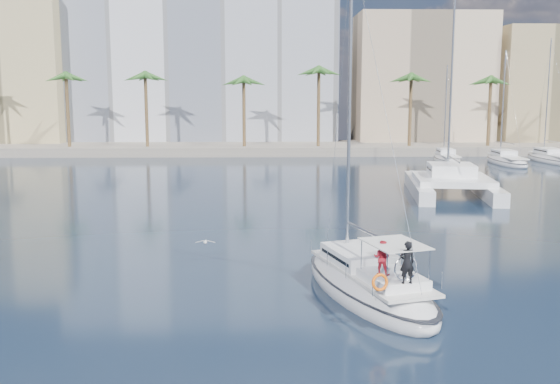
{
  "coord_description": "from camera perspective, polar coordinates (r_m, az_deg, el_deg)",
  "views": [
    {
      "loc": [
        -2.29,
        -27.2,
        8.14
      ],
      "look_at": [
        -1.46,
        1.5,
        3.63
      ],
      "focal_mm": 40.0,
      "sensor_mm": 36.0,
      "label": 1
    }
  ],
  "objects": [
    {
      "name": "ground",
      "position": [
        28.49,
        3.06,
        -7.69
      ],
      "size": [
        160.0,
        160.0,
        0.0
      ],
      "primitive_type": "plane",
      "color": "black",
      "rests_on": "ground"
    },
    {
      "name": "quay",
      "position": [
        88.55,
        -0.16,
        4.04
      ],
      "size": [
        120.0,
        14.0,
        1.2
      ],
      "primitive_type": "cube",
      "color": "gray",
      "rests_on": "ground"
    },
    {
      "name": "building_modern",
      "position": [
        100.84,
        -7.34,
        12.18
      ],
      "size": [
        42.0,
        16.0,
        28.0
      ],
      "primitive_type": "cube",
      "color": "silver",
      "rests_on": "ground"
    },
    {
      "name": "building_beige",
      "position": [
        100.21,
        12.57,
        9.78
      ],
      "size": [
        20.0,
        14.0,
        20.0
      ],
      "primitive_type": "cube",
      "color": "#CEB594",
      "rests_on": "ground"
    },
    {
      "name": "building_tan_right",
      "position": [
        105.0,
        23.59,
        8.66
      ],
      "size": [
        18.0,
        12.0,
        18.0
      ],
      "primitive_type": "cube",
      "color": "tan",
      "rests_on": "ground"
    },
    {
      "name": "palm_left",
      "position": [
        90.0,
        -22.61,
        9.61
      ],
      "size": [
        3.6,
        3.6,
        12.3
      ],
      "color": "brown",
      "rests_on": "ground"
    },
    {
      "name": "palm_centre",
      "position": [
        84.26,
        -0.09,
        10.38
      ],
      "size": [
        3.6,
        3.6,
        12.3
      ],
      "color": "brown",
      "rests_on": "ground"
    },
    {
      "name": "palm_right",
      "position": [
        91.71,
        21.99,
        9.63
      ],
      "size": [
        3.6,
        3.6,
        12.3
      ],
      "color": "brown",
      "rests_on": "ground"
    },
    {
      "name": "main_sloop",
      "position": [
        25.88,
        8.02,
        -8.36
      ],
      "size": [
        5.85,
        10.49,
        14.85
      ],
      "rotation": [
        0.0,
        0.0,
        0.28
      ],
      "color": "silver",
      "rests_on": "ground"
    },
    {
      "name": "catamaran",
      "position": [
        52.99,
        15.38,
        1.04
      ],
      "size": [
        8.2,
        13.66,
        18.67
      ],
      "rotation": [
        0.0,
        0.0,
        -0.14
      ],
      "color": "silver",
      "rests_on": "ground"
    },
    {
      "name": "seagull",
      "position": [
        30.73,
        -6.84,
        -4.55
      ],
      "size": [
        0.97,
        0.42,
        0.18
      ],
      "color": "silver",
      "rests_on": "ground"
    },
    {
      "name": "moored_yacht_a",
      "position": [
        77.9,
        15.0,
        2.62
      ],
      "size": [
        3.37,
        9.52,
        11.9
      ],
      "primitive_type": null,
      "rotation": [
        0.0,
        0.0,
        -0.07
      ],
      "color": "silver",
      "rests_on": "ground"
    },
    {
      "name": "moored_yacht_b",
      "position": [
        78.16,
        20.0,
        2.41
      ],
      "size": [
        3.32,
        10.83,
        13.72
      ],
      "primitive_type": null,
      "rotation": [
        0.0,
        0.0,
        -0.02
      ],
      "color": "silver",
      "rests_on": "ground"
    },
    {
      "name": "moored_yacht_c",
      "position": [
        82.57,
        23.69,
        2.52
      ],
      "size": [
        3.98,
        12.33,
        15.54
      ],
      "primitive_type": null,
      "rotation": [
        0.0,
        0.0,
        0.03
      ],
      "color": "silver",
      "rests_on": "ground"
    }
  ]
}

